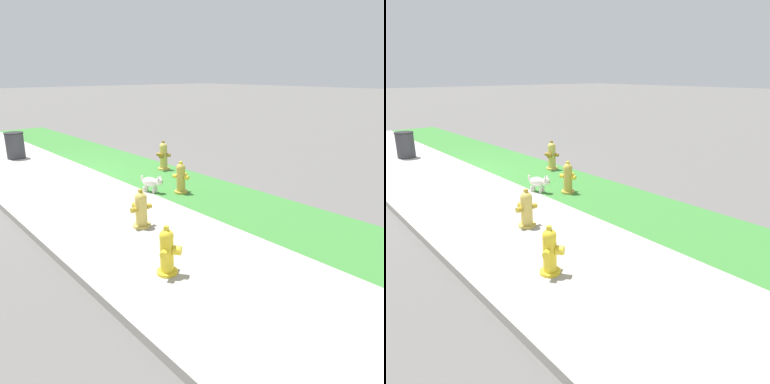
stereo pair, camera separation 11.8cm
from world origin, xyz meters
TOP-DOWN VIEW (x-y plane):
  - ground_plane at (0.00, 0.00)m, footprint 120.00×120.00m
  - sidewalk_pavement at (0.00, 0.00)m, footprint 18.00×2.55m
  - grass_verge at (0.00, 2.22)m, footprint 18.00×1.89m
  - fire_hydrant_near_corner at (5.60, -0.47)m, footprint 0.33×0.33m
  - fire_hydrant_far_end at (4.09, 0.13)m, footprint 0.35×0.38m
  - fire_hydrant_by_grass_verge at (1.20, 2.72)m, footprint 0.37×0.36m
  - fire_hydrant_at_driveway at (3.08, 1.80)m, footprint 0.37×0.35m
  - small_white_dog at (2.66, 1.34)m, footprint 0.49×0.34m
  - trash_bin at (-2.74, 0.17)m, footprint 0.54×0.54m

SIDE VIEW (x-z plane):
  - ground_plane at x=0.00m, z-range 0.00..0.00m
  - grass_verge at x=0.00m, z-range 0.00..0.01m
  - sidewalk_pavement at x=0.00m, z-range 0.00..0.01m
  - small_white_dog at x=2.66m, z-range 0.02..0.43m
  - fire_hydrant_far_end at x=4.09m, z-range -0.02..0.64m
  - fire_hydrant_near_corner at x=5.60m, z-range -0.02..0.65m
  - fire_hydrant_at_driveway at x=3.08m, z-range -0.02..0.68m
  - fire_hydrant_by_grass_verge at x=1.20m, z-range -0.01..0.75m
  - trash_bin at x=-2.74m, z-range 0.00..0.78m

